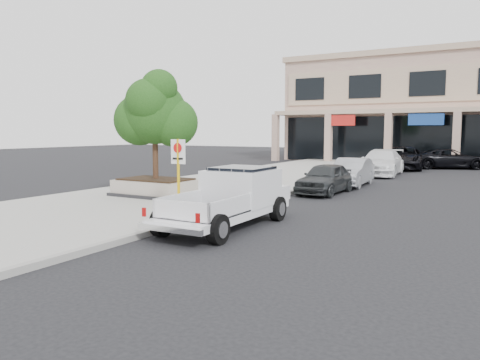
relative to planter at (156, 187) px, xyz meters
name	(u,v)px	position (x,y,z in m)	size (l,w,h in m)	color
ground	(245,226)	(5.68, -2.87, -0.48)	(120.00, 120.00, 0.00)	black
sidewalk	(204,189)	(0.18, 3.13, -0.40)	(8.00, 52.00, 0.15)	gray
curb	(283,195)	(4.13, 3.13, -0.40)	(0.20, 52.00, 0.15)	gray
planter	(156,187)	(0.00, 0.00, 0.00)	(3.20, 2.20, 0.68)	black
planter_tree	(160,113)	(0.13, 0.15, 2.94)	(2.90, 2.55, 4.00)	black
no_parking_sign	(178,165)	(3.00, -2.45, 1.16)	(0.55, 0.09, 2.30)	#DFAB0B
hedge	(252,182)	(3.12, 2.30, 0.14)	(1.10, 0.99, 0.94)	#174012
pickup_truck	(225,198)	(5.33, -3.36, 0.35)	(1.95, 5.27, 1.66)	silver
curb_car_a	(325,178)	(5.28, 4.95, 0.19)	(1.57, 3.91, 1.33)	#292C2E
curb_car_b	(351,172)	(5.44, 8.26, 0.21)	(1.45, 4.15, 1.37)	#A2A4AA
curb_car_c	(381,163)	(5.39, 14.69, 0.31)	(2.19, 5.39, 1.57)	white
curb_car_d	(403,158)	(5.67, 20.12, 0.33)	(2.67, 5.79, 1.61)	black
lot_car_d	(450,159)	(8.48, 22.30, 0.24)	(2.38, 5.15, 1.43)	black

